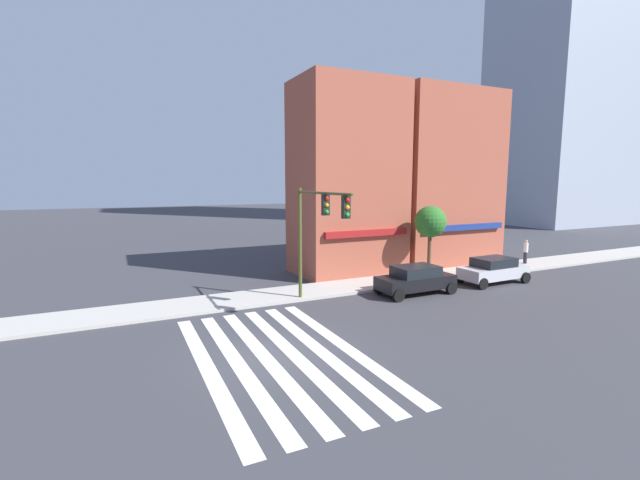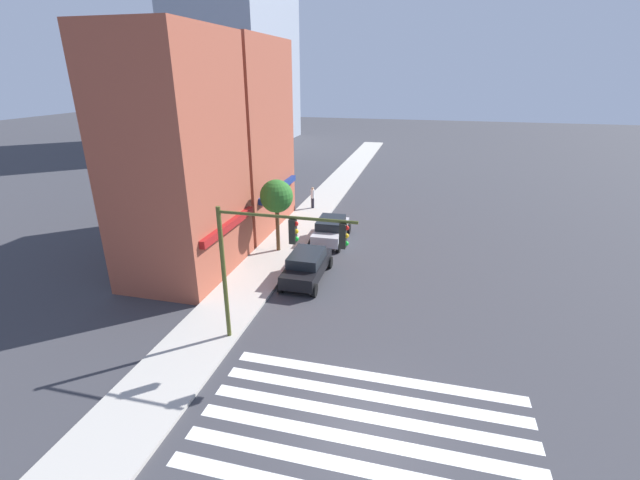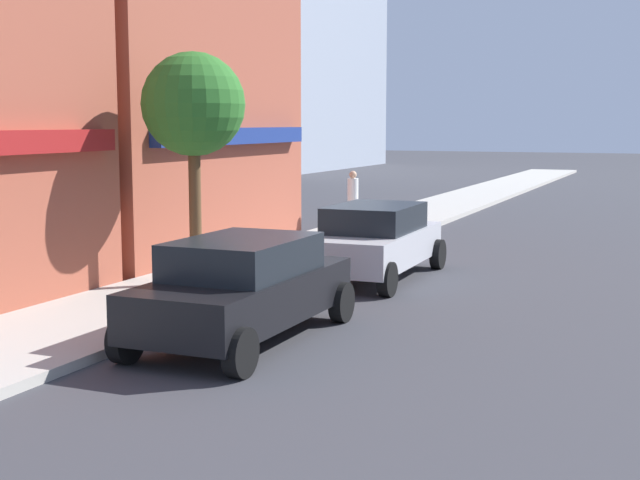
{
  "view_description": "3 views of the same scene",
  "coord_description": "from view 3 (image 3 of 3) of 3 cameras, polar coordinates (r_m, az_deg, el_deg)",
  "views": [
    {
      "loc": [
        -5.05,
        -13.93,
        6.23
      ],
      "look_at": [
        3.58,
        4.0,
        3.5
      ],
      "focal_mm": 24.0,
      "sensor_mm": 36.0,
      "label": 1
    },
    {
      "loc": [
        -10.61,
        -1.18,
        10.64
      ],
      "look_at": [
        12.8,
        4.7,
        1.2
      ],
      "focal_mm": 24.0,
      "sensor_mm": 36.0,
      "label": 2
    },
    {
      "loc": [
        -2.0,
        -1.61,
        3.33
      ],
      "look_at": [
        12.8,
        4.7,
        1.2
      ],
      "focal_mm": 50.0,
      "sensor_mm": 36.0,
      "label": 3
    }
  ],
  "objects": [
    {
      "name": "street_tree",
      "position": [
        17.63,
        -8.11,
        8.48
      ],
      "size": [
        2.02,
        2.02,
        4.54
      ],
      "color": "brown",
      "rests_on": "sidewalk_left"
    },
    {
      "name": "pedestrian_white_shirt",
      "position": [
        26.25,
        2.12,
        2.6
      ],
      "size": [
        0.32,
        0.32,
        1.77
      ],
      "rotation": [
        0.0,
        0.0,
        3.25
      ],
      "color": "#23232D",
      "rests_on": "sidewalk_left"
    },
    {
      "name": "sedan_black",
      "position": [
        13.63,
        -4.92,
        -3.01
      ],
      "size": [
        4.41,
        2.02,
        1.59
      ],
      "rotation": [
        0.0,
        0.0,
        0.0
      ],
      "color": "black",
      "rests_on": "ground_plane"
    },
    {
      "name": "sedan_silver",
      "position": [
        19.03,
        3.52,
        0.01
      ],
      "size": [
        4.44,
        2.02,
        1.59
      ],
      "rotation": [
        0.0,
        0.0,
        0.02
      ],
      "color": "#B7B7BC",
      "rests_on": "ground_plane"
    }
  ]
}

